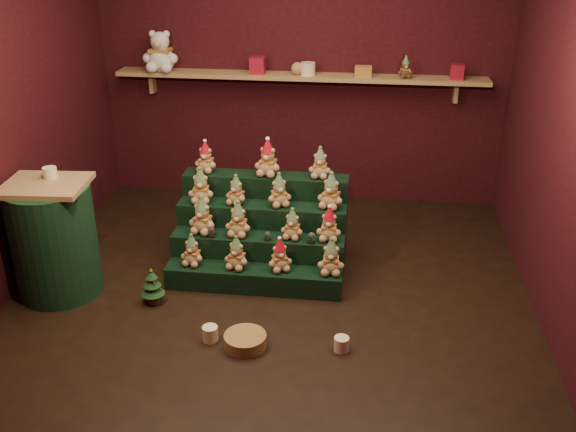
# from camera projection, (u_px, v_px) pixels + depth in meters

# --- Properties ---
(ground) EXTENTS (4.00, 4.00, 0.00)m
(ground) POSITION_uv_depth(u_px,v_px,m) (272.00, 293.00, 5.05)
(ground) COLOR black
(ground) RESTS_ON ground
(back_wall) EXTENTS (4.00, 0.10, 2.80)m
(back_wall) POSITION_uv_depth(u_px,v_px,m) (301.00, 62.00, 6.31)
(back_wall) COLOR black
(back_wall) RESTS_ON ground
(front_wall) EXTENTS (4.00, 0.10, 2.80)m
(front_wall) POSITION_uv_depth(u_px,v_px,m) (193.00, 263.00, 2.62)
(front_wall) COLOR black
(front_wall) RESTS_ON ground
(right_wall) EXTENTS (0.10, 4.00, 2.80)m
(right_wall) POSITION_uv_depth(u_px,v_px,m) (576.00, 133.00, 4.23)
(right_wall) COLOR black
(right_wall) RESTS_ON ground
(back_shelf) EXTENTS (3.60, 0.26, 0.24)m
(back_shelf) POSITION_uv_depth(u_px,v_px,m) (299.00, 77.00, 6.20)
(back_shelf) COLOR tan
(back_shelf) RESTS_ON ground
(riser_tier_front) EXTENTS (1.40, 0.22, 0.18)m
(riser_tier_front) POSITION_uv_depth(u_px,v_px,m) (254.00, 279.00, 5.08)
(riser_tier_front) COLOR black
(riser_tier_front) RESTS_ON ground
(riser_tier_midfront) EXTENTS (1.40, 0.22, 0.36)m
(riser_tier_midfront) POSITION_uv_depth(u_px,v_px,m) (258.00, 256.00, 5.24)
(riser_tier_midfront) COLOR black
(riser_tier_midfront) RESTS_ON ground
(riser_tier_midback) EXTENTS (1.40, 0.22, 0.54)m
(riser_tier_midback) POSITION_uv_depth(u_px,v_px,m) (262.00, 234.00, 5.40)
(riser_tier_midback) COLOR black
(riser_tier_midback) RESTS_ON ground
(riser_tier_back) EXTENTS (1.40, 0.22, 0.72)m
(riser_tier_back) POSITION_uv_depth(u_px,v_px,m) (266.00, 214.00, 5.56)
(riser_tier_back) COLOR black
(riser_tier_back) RESTS_ON ground
(teddy_0) EXTENTS (0.21, 0.19, 0.26)m
(teddy_0) POSITION_uv_depth(u_px,v_px,m) (192.00, 250.00, 5.06)
(teddy_0) COLOR tan
(teddy_0) RESTS_ON riser_tier_front
(teddy_1) EXTENTS (0.23, 0.21, 0.27)m
(teddy_1) POSITION_uv_depth(u_px,v_px,m) (237.00, 253.00, 5.00)
(teddy_1) COLOR tan
(teddy_1) RESTS_ON riser_tier_front
(teddy_2) EXTENTS (0.24, 0.23, 0.26)m
(teddy_2) POSITION_uv_depth(u_px,v_px,m) (280.00, 255.00, 4.98)
(teddy_2) COLOR tan
(teddy_2) RESTS_ON riser_tier_front
(teddy_3) EXTENTS (0.21, 0.19, 0.29)m
(teddy_3) POSITION_uv_depth(u_px,v_px,m) (331.00, 257.00, 4.92)
(teddy_3) COLOR tan
(teddy_3) RESTS_ON riser_tier_front
(teddy_4) EXTENTS (0.26, 0.24, 0.31)m
(teddy_4) POSITION_uv_depth(u_px,v_px,m) (202.00, 215.00, 5.16)
(teddy_4) COLOR tan
(teddy_4) RESTS_ON riser_tier_midfront
(teddy_5) EXTENTS (0.22, 0.21, 0.29)m
(teddy_5) POSITION_uv_depth(u_px,v_px,m) (238.00, 219.00, 5.12)
(teddy_5) COLOR tan
(teddy_5) RESTS_ON riser_tier_midfront
(teddy_6) EXTENTS (0.20, 0.19, 0.25)m
(teddy_6) POSITION_uv_depth(u_px,v_px,m) (292.00, 224.00, 5.08)
(teddy_6) COLOR tan
(teddy_6) RESTS_ON riser_tier_midfront
(teddy_7) EXTENTS (0.20, 0.18, 0.28)m
(teddy_7) POSITION_uv_depth(u_px,v_px,m) (329.00, 224.00, 5.05)
(teddy_7) COLOR tan
(teddy_7) RESTS_ON riser_tier_midfront
(teddy_8) EXTENTS (0.22, 0.20, 0.29)m
(teddy_8) POSITION_uv_depth(u_px,v_px,m) (201.00, 186.00, 5.28)
(teddy_8) COLOR tan
(teddy_8) RESTS_ON riser_tier_midback
(teddy_9) EXTENTS (0.23, 0.22, 0.25)m
(teddy_9) POSITION_uv_depth(u_px,v_px,m) (236.00, 190.00, 5.25)
(teddy_9) COLOR tan
(teddy_9) RESTS_ON riser_tier_midback
(teddy_10) EXTENTS (0.25, 0.24, 0.27)m
(teddy_10) POSITION_uv_depth(u_px,v_px,m) (279.00, 190.00, 5.21)
(teddy_10) COLOR tan
(teddy_10) RESTS_ON riser_tier_midback
(teddy_11) EXTENTS (0.27, 0.25, 0.30)m
(teddy_11) POSITION_uv_depth(u_px,v_px,m) (331.00, 191.00, 5.17)
(teddy_11) COLOR tan
(teddy_11) RESTS_ON riser_tier_midback
(teddy_12) EXTENTS (0.21, 0.20, 0.26)m
(teddy_12) POSITION_uv_depth(u_px,v_px,m) (206.00, 157.00, 5.42)
(teddy_12) COLOR tan
(teddy_12) RESTS_ON riser_tier_back
(teddy_13) EXTENTS (0.25, 0.24, 0.31)m
(teddy_13) POSITION_uv_depth(u_px,v_px,m) (268.00, 158.00, 5.33)
(teddy_13) COLOR tan
(teddy_13) RESTS_ON riser_tier_back
(teddy_14) EXTENTS (0.19, 0.18, 0.26)m
(teddy_14) POSITION_uv_depth(u_px,v_px,m) (320.00, 163.00, 5.30)
(teddy_14) COLOR tan
(teddy_14) RESTS_ON riser_tier_back
(snow_globe_a) EXTENTS (0.07, 0.07, 0.09)m
(snow_globe_a) POSITION_uv_depth(u_px,v_px,m) (212.00, 232.00, 5.13)
(snow_globe_a) COLOR black
(snow_globe_a) RESTS_ON riser_tier_midfront
(snow_globe_b) EXTENTS (0.06, 0.06, 0.08)m
(snow_globe_b) POSITION_uv_depth(u_px,v_px,m) (268.00, 236.00, 5.08)
(snow_globe_b) COLOR black
(snow_globe_b) RESTS_ON riser_tier_midfront
(snow_globe_c) EXTENTS (0.07, 0.07, 0.09)m
(snow_globe_c) POSITION_uv_depth(u_px,v_px,m) (311.00, 238.00, 5.04)
(snow_globe_c) COLOR black
(snow_globe_c) RESTS_ON riser_tier_midfront
(side_table) EXTENTS (0.64, 0.64, 0.92)m
(side_table) POSITION_uv_depth(u_px,v_px,m) (54.00, 239.00, 4.91)
(side_table) COLOR tan
(side_table) RESTS_ON ground
(table_ornament) EXTENTS (0.10, 0.10, 0.08)m
(table_ornament) POSITION_uv_depth(u_px,v_px,m) (50.00, 173.00, 4.78)
(table_ornament) COLOR beige
(table_ornament) RESTS_ON side_table
(mini_christmas_tree) EXTENTS (0.18, 0.18, 0.31)m
(mini_christmas_tree) POSITION_uv_depth(u_px,v_px,m) (152.00, 286.00, 4.87)
(mini_christmas_tree) COLOR #472519
(mini_christmas_tree) RESTS_ON ground
(mug_left) EXTENTS (0.11, 0.11, 0.11)m
(mug_left) POSITION_uv_depth(u_px,v_px,m) (210.00, 334.00, 4.47)
(mug_left) COLOR #F6E3B5
(mug_left) RESTS_ON ground
(mug_right) EXTENTS (0.10, 0.10, 0.10)m
(mug_right) POSITION_uv_depth(u_px,v_px,m) (341.00, 344.00, 4.36)
(mug_right) COLOR #F6E3B5
(mug_right) RESTS_ON ground
(wicker_basket) EXTENTS (0.36, 0.36, 0.09)m
(wicker_basket) POSITION_uv_depth(u_px,v_px,m) (245.00, 341.00, 4.41)
(wicker_basket) COLOR #A78043
(wicker_basket) RESTS_ON ground
(white_bear) EXTENTS (0.35, 0.32, 0.49)m
(white_bear) POSITION_uv_depth(u_px,v_px,m) (160.00, 46.00, 6.21)
(white_bear) COLOR white
(white_bear) RESTS_ON back_shelf
(brown_bear) EXTENTS (0.17, 0.16, 0.20)m
(brown_bear) POSITION_uv_depth(u_px,v_px,m) (405.00, 67.00, 6.00)
(brown_bear) COLOR #4D2E19
(brown_bear) RESTS_ON back_shelf
(gift_tin_red_a) EXTENTS (0.14, 0.14, 0.16)m
(gift_tin_red_a) POSITION_uv_depth(u_px,v_px,m) (258.00, 65.00, 6.18)
(gift_tin_red_a) COLOR #AC1A32
(gift_tin_red_a) RESTS_ON back_shelf
(gift_tin_cream) EXTENTS (0.14, 0.14, 0.12)m
(gift_tin_cream) POSITION_uv_depth(u_px,v_px,m) (308.00, 69.00, 6.13)
(gift_tin_cream) COLOR beige
(gift_tin_cream) RESTS_ON back_shelf
(gift_tin_red_b) EXTENTS (0.12, 0.12, 0.14)m
(gift_tin_red_b) POSITION_uv_depth(u_px,v_px,m) (457.00, 72.00, 5.96)
(gift_tin_red_b) COLOR #AC1A32
(gift_tin_red_b) RESTS_ON back_shelf
(shelf_plush_ball) EXTENTS (0.12, 0.12, 0.12)m
(shelf_plush_ball) POSITION_uv_depth(u_px,v_px,m) (297.00, 69.00, 6.14)
(shelf_plush_ball) COLOR tan
(shelf_plush_ball) RESTS_ON back_shelf
(scarf_gift_box) EXTENTS (0.16, 0.10, 0.10)m
(scarf_gift_box) POSITION_uv_depth(u_px,v_px,m) (363.00, 71.00, 6.07)
(scarf_gift_box) COLOR orange
(scarf_gift_box) RESTS_ON back_shelf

